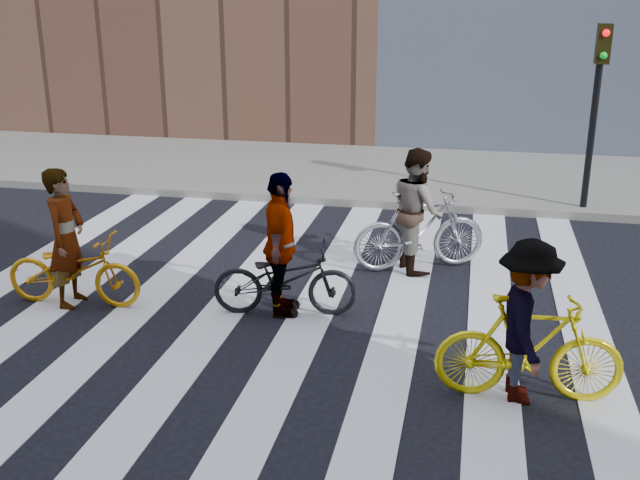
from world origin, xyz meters
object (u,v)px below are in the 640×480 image
(rider_rear, at_px, (280,245))
(rider_mid, at_px, (417,210))
(bike_yellow_right, at_px, (529,349))
(bike_dark_rear, at_px, (285,279))
(rider_right, at_px, (526,322))
(bike_silver_mid, at_px, (419,230))
(rider_left, at_px, (66,238))
(traffic_signal, at_px, (598,87))
(bike_yellow_left, at_px, (73,270))

(rider_rear, bearing_deg, rider_mid, -47.08)
(bike_yellow_right, height_order, bike_dark_rear, bike_yellow_right)
(rider_right, relative_size, rider_rear, 0.91)
(bike_silver_mid, height_order, bike_dark_rear, bike_silver_mid)
(bike_yellow_right, relative_size, rider_left, 1.01)
(bike_silver_mid, height_order, rider_rear, rider_rear)
(bike_dark_rear, bearing_deg, bike_yellow_right, -127.01)
(bike_silver_mid, relative_size, rider_mid, 1.10)
(bike_dark_rear, distance_m, rider_left, 2.81)
(bike_yellow_right, relative_size, rider_rear, 1.00)
(bike_silver_mid, height_order, rider_left, rider_left)
(traffic_signal, distance_m, bike_silver_mid, 4.56)
(rider_mid, bearing_deg, bike_silver_mid, -113.73)
(rider_mid, distance_m, rider_rear, 2.44)
(bike_yellow_left, relative_size, bike_silver_mid, 0.91)
(bike_silver_mid, height_order, rider_mid, rider_mid)
(bike_yellow_right, bearing_deg, bike_silver_mid, 17.03)
(bike_yellow_left, bearing_deg, bike_yellow_right, -104.85)
(traffic_signal, height_order, bike_yellow_right, traffic_signal)
(rider_left, distance_m, rider_rear, 2.73)
(bike_dark_rear, bearing_deg, rider_left, 85.89)
(rider_mid, distance_m, rider_right, 3.67)
(bike_yellow_right, height_order, rider_right, rider_right)
(bike_silver_mid, xyz_separation_m, bike_dark_rear, (-1.50, -1.93, -0.12))
(rider_left, bearing_deg, bike_yellow_left, -92.32)
(bike_yellow_left, height_order, bike_dark_rear, bike_yellow_left)
(bike_dark_rear, relative_size, rider_left, 0.99)
(rider_mid, bearing_deg, rider_rear, 118.53)
(traffic_signal, xyz_separation_m, bike_yellow_right, (-1.34, -6.70, -1.73))
(traffic_signal, distance_m, rider_right, 6.99)
(rider_right, height_order, rider_rear, rider_rear)
(bike_silver_mid, height_order, bike_yellow_right, bike_silver_mid)
(traffic_signal, bearing_deg, bike_yellow_left, -141.60)
(rider_rear, bearing_deg, traffic_signal, -48.37)
(traffic_signal, xyz_separation_m, rider_mid, (-2.73, -3.28, -1.39))
(traffic_signal, bearing_deg, rider_rear, -129.03)
(traffic_signal, distance_m, rider_left, 8.94)
(bike_yellow_right, distance_m, bike_dark_rear, 3.20)
(bike_silver_mid, bearing_deg, rider_left, 93.40)
(bike_yellow_right, bearing_deg, bike_dark_rear, 57.95)
(bike_silver_mid, distance_m, rider_mid, 0.31)
(bike_silver_mid, xyz_separation_m, rider_left, (-4.26, -2.18, 0.31))
(bike_yellow_right, height_order, rider_left, rider_left)
(bike_yellow_right, xyz_separation_m, rider_left, (-5.60, 1.23, 0.35))
(bike_silver_mid, bearing_deg, traffic_signal, -62.98)
(bike_dark_rear, relative_size, rider_rear, 0.98)
(traffic_signal, relative_size, rider_mid, 1.87)
(bike_yellow_left, relative_size, rider_left, 0.99)
(bike_silver_mid, distance_m, rider_right, 3.66)
(traffic_signal, distance_m, rider_rear, 6.84)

